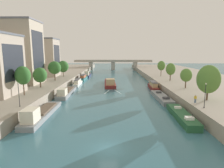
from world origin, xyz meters
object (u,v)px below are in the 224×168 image
Objects in this scene: tree_right_distant at (208,79)px; tree_right_by_lamp at (186,75)px; moored_boat_left_midway at (41,113)px; moored_boat_right_end at (182,115)px; tree_left_second at (23,75)px; tree_right_past_mid at (161,66)px; barge_midriver at (110,83)px; lamppost_left_bank at (19,94)px; tree_left_midway at (55,68)px; moored_boat_left_second at (83,78)px; moored_boat_left_near at (66,92)px; moored_boat_right_near at (161,97)px; moored_boat_left_upstream at (88,75)px; moored_boat_right_far at (153,86)px; tree_left_far at (40,75)px; person_on_quay at (195,98)px; tree_left_by_lamp at (63,67)px; moored_boat_left_end at (78,83)px; lamppost_right_bank at (205,94)px; tree_right_midway at (171,69)px; bridge_far at (113,64)px.

tree_right_distant is 13.79m from tree_right_by_lamp.
moored_boat_left_midway reaches higher than moored_boat_right_end.
tree_right_past_mid is at bearing 41.29° from tree_left_second.
barge_midriver is 41.79m from lamppost_left_bank.
tree_left_second is 24.15m from tree_left_midway.
tree_right_by_lamp is (0.50, 13.76, -0.80)m from tree_right_distant.
tree_left_midway is (-7.61, -17.88, 6.12)m from moored_boat_left_second.
moored_boat_right_near is (27.62, -5.20, -0.25)m from moored_boat_left_near.
tree_left_midway reaches higher than moored_boat_left_near.
tree_left_midway is (-7.67, -31.27, 6.28)m from moored_boat_left_upstream.
moored_boat_right_far is at bearing 29.60° from tree_left_second.
tree_left_far is at bearing 89.97° from tree_left_second.
lamppost_left_bank is 2.86× the size of person_on_quay.
moored_boat_right_end is 57.33m from tree_left_by_lamp.
lamppost_left_bank is at bearing -68.81° from tree_left_second.
barge_midriver is 2.57× the size of tree_right_distant.
moored_boat_right_end is at bearing -61.83° from moored_boat_left_second.
moored_boat_left_end is at bearing -43.75° from tree_left_by_lamp.
lamppost_left_bank is at bearing -129.39° from tree_right_past_mid.
person_on_quay reaches higher than barge_midriver.
moored_boat_left_near reaches higher than moored_boat_right_far.
barge_midriver is 24.55m from tree_right_past_mid.
tree_right_distant is at bearing 60.26° from lamppost_right_bank.
tree_right_by_lamp is at bearing -40.47° from barge_midriver.
moored_boat_right_end is 34.51m from tree_right_midway.
tree_right_past_mid is at bearing 90.42° from tree_right_midway.
moored_boat_left_near is (-12.96, -17.03, -0.11)m from barge_midriver.
moored_boat_left_upstream is 21.94m from tree_left_by_lamp.
tree_right_by_lamp is 16.76m from person_on_quay.
bridge_far is (17.38, 102.49, -0.43)m from lamppost_left_bank.
moored_boat_left_second is at bearing 152.56° from tree_right_midway.
bridge_far reaches higher than person_on_quay.
tree_left_second is 48.75m from tree_right_midway.
tree_right_midway reaches higher than person_on_quay.
tree_left_far is 13.88m from tree_left_midway.
tree_left_midway reaches higher than tree_left_by_lamp.
lamppost_right_bank is (38.74, -34.40, -2.12)m from tree_left_midway.
moored_boat_left_midway is 37.53m from moored_boat_left_end.
moored_boat_left_second is 52.59m from bridge_far.
tree_right_midway is at bearing 83.80° from lamppost_right_bank.
moored_boat_right_near is 2.37× the size of tree_right_midway.
moored_boat_left_end is 29.25m from moored_boat_right_far.
tree_left_by_lamp reaches higher than tree_right_past_mid.
moored_boat_right_end is 102.96m from bridge_far.
barge_midriver is 1.64× the size of moored_boat_right_far.
moored_boat_right_far is at bearing 43.33° from lamppost_left_bank.
moored_boat_left_end is at bearing -166.00° from tree_right_past_mid.
moored_boat_left_midway is 2.88× the size of tree_left_far.
lamppost_right_bank is at bearing -80.31° from bridge_far.
moored_boat_left_second is 1.69× the size of tree_right_midway.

